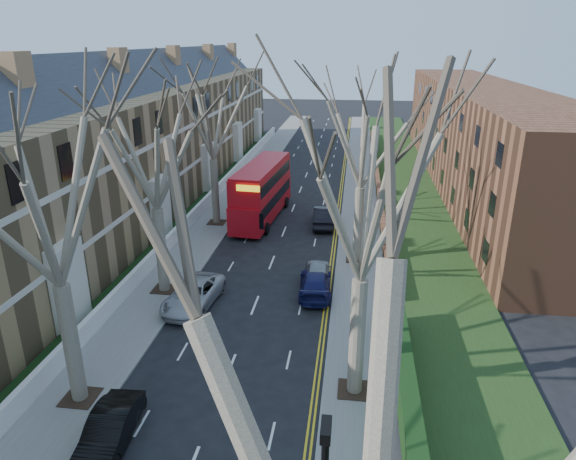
% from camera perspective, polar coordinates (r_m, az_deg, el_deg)
% --- Properties ---
extents(pavement_left, '(3.00, 102.00, 0.12)m').
position_cam_1_polar(pavement_left, '(52.62, -5.13, 4.79)').
color(pavement_left, slate).
rests_on(pavement_left, ground).
extents(pavement_right, '(3.00, 102.00, 0.12)m').
position_cam_1_polar(pavement_right, '(51.40, 8.08, 4.29)').
color(pavement_right, slate).
rests_on(pavement_right, ground).
extents(terrace_left, '(9.70, 78.00, 13.60)m').
position_cam_1_polar(terrace_left, '(46.34, -16.91, 8.80)').
color(terrace_left, '#95784C').
rests_on(terrace_left, ground).
extents(flats_right, '(13.97, 54.00, 10.00)m').
position_cam_1_polar(flats_right, '(55.55, 20.41, 9.65)').
color(flats_right, brown).
rests_on(flats_right, ground).
extents(front_wall_left, '(0.30, 78.00, 1.00)m').
position_cam_1_polar(front_wall_left, '(45.46, -9.35, 2.79)').
color(front_wall_left, white).
rests_on(front_wall_left, ground).
extents(grass_verge_right, '(6.00, 102.00, 0.06)m').
position_cam_1_polar(grass_verge_right, '(51.64, 13.09, 4.13)').
color(grass_verge_right, '#203613').
rests_on(grass_verge_right, ground).
extents(tree_left_mid, '(10.50, 10.50, 14.71)m').
position_cam_1_polar(tree_left_mid, '(20.28, -25.59, 5.06)').
color(tree_left_mid, brown).
rests_on(tree_left_mid, ground).
extents(tree_left_far, '(10.15, 10.15, 14.22)m').
position_cam_1_polar(tree_left_far, '(29.02, -15.02, 9.87)').
color(tree_left_far, brown).
rests_on(tree_left_far, ground).
extents(tree_left_dist, '(10.50, 10.50, 14.71)m').
position_cam_1_polar(tree_left_dist, '(40.20, -8.59, 13.59)').
color(tree_left_dist, brown).
rests_on(tree_left_dist, ground).
extents(tree_right_mid, '(10.50, 10.50, 14.71)m').
position_cam_1_polar(tree_right_mid, '(18.99, 8.65, 5.92)').
color(tree_right_mid, brown).
rests_on(tree_right_mid, ground).
extents(tree_right_far, '(10.15, 10.15, 14.22)m').
position_cam_1_polar(tree_right_far, '(32.78, 8.37, 11.50)').
color(tree_right_far, brown).
rests_on(tree_right_far, ground).
extents(double_decker_bus, '(3.45, 11.12, 4.58)m').
position_cam_1_polar(double_decker_bus, '(42.61, -2.90, 4.13)').
color(double_decker_bus, '#B30C15').
rests_on(double_decker_bus, ground).
extents(car_left_mid, '(1.72, 4.22, 1.36)m').
position_cam_1_polar(car_left_mid, '(21.38, -19.22, -20.32)').
color(car_left_mid, black).
rests_on(car_left_mid, ground).
extents(car_left_far, '(2.84, 5.30, 1.42)m').
position_cam_1_polar(car_left_far, '(29.66, -10.46, -7.04)').
color(car_left_far, '#A7A8AC').
rests_on(car_left_far, ground).
extents(car_right_near, '(2.12, 4.69, 1.33)m').
position_cam_1_polar(car_right_near, '(30.57, 3.05, -5.92)').
color(car_right_near, '#15174C').
rests_on(car_right_near, ground).
extents(car_right_mid, '(1.86, 4.02, 1.33)m').
position_cam_1_polar(car_right_mid, '(31.92, 3.31, -4.72)').
color(car_right_mid, gray).
rests_on(car_right_mid, ground).
extents(car_right_far, '(1.86, 4.83, 1.57)m').
position_cam_1_polar(car_right_far, '(41.52, 4.03, 1.54)').
color(car_right_far, black).
rests_on(car_right_far, ground).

